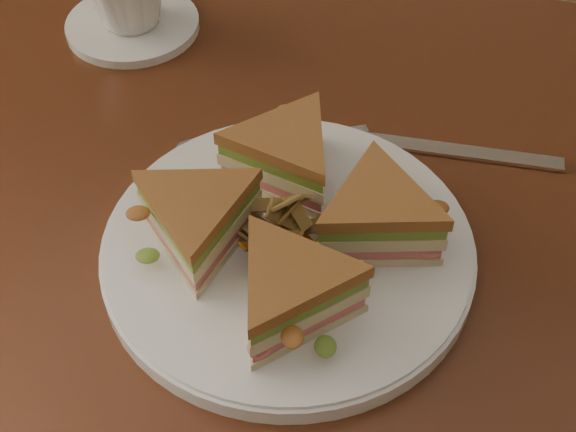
{
  "coord_description": "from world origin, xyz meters",
  "views": [
    {
      "loc": [
        0.08,
        -0.45,
        1.27
      ],
      "look_at": [
        -0.04,
        -0.05,
        0.8
      ],
      "focal_mm": 50.0,
      "sensor_mm": 36.0,
      "label": 1
    }
  ],
  "objects_px": {
    "spoon": "(225,149)",
    "knife": "(438,149)",
    "sandwich_wedges": "(288,220)",
    "plate": "(288,250)",
    "saucer": "(133,25)",
    "table": "(345,292)"
  },
  "relations": [
    {
      "from": "sandwich_wedges",
      "to": "spoon",
      "type": "relative_size",
      "value": 1.7
    },
    {
      "from": "sandwich_wedges",
      "to": "knife",
      "type": "distance_m",
      "value": 0.19
    },
    {
      "from": "knife",
      "to": "saucer",
      "type": "height_order",
      "value": "saucer"
    },
    {
      "from": "table",
      "to": "plate",
      "type": "relative_size",
      "value": 3.94
    },
    {
      "from": "table",
      "to": "spoon",
      "type": "xyz_separation_m",
      "value": [
        -0.13,
        0.05,
        0.1
      ]
    },
    {
      "from": "plate",
      "to": "sandwich_wedges",
      "type": "height_order",
      "value": "sandwich_wedges"
    },
    {
      "from": "table",
      "to": "saucer",
      "type": "distance_m",
      "value": 0.38
    },
    {
      "from": "plate",
      "to": "sandwich_wedges",
      "type": "xyz_separation_m",
      "value": [
        0.0,
        0.0,
        0.04
      ]
    },
    {
      "from": "sandwich_wedges",
      "to": "saucer",
      "type": "xyz_separation_m",
      "value": [
        -0.26,
        0.25,
        -0.04
      ]
    },
    {
      "from": "saucer",
      "to": "spoon",
      "type": "bearing_deg",
      "value": -43.08
    },
    {
      "from": "plate",
      "to": "sandwich_wedges",
      "type": "distance_m",
      "value": 0.04
    },
    {
      "from": "spoon",
      "to": "saucer",
      "type": "distance_m",
      "value": 0.23
    },
    {
      "from": "table",
      "to": "saucer",
      "type": "bearing_deg",
      "value": 145.57
    },
    {
      "from": "plate",
      "to": "saucer",
      "type": "xyz_separation_m",
      "value": [
        -0.26,
        0.25,
        -0.0
      ]
    },
    {
      "from": "spoon",
      "to": "saucer",
      "type": "height_order",
      "value": "same"
    },
    {
      "from": "sandwich_wedges",
      "to": "knife",
      "type": "bearing_deg",
      "value": 59.71
    },
    {
      "from": "plate",
      "to": "spoon",
      "type": "height_order",
      "value": "plate"
    },
    {
      "from": "table",
      "to": "spoon",
      "type": "relative_size",
      "value": 7.24
    },
    {
      "from": "spoon",
      "to": "knife",
      "type": "height_order",
      "value": "spoon"
    },
    {
      "from": "knife",
      "to": "saucer",
      "type": "distance_m",
      "value": 0.36
    },
    {
      "from": "knife",
      "to": "saucer",
      "type": "xyz_separation_m",
      "value": [
        -0.35,
        0.09,
        0.0
      ]
    },
    {
      "from": "sandwich_wedges",
      "to": "saucer",
      "type": "bearing_deg",
      "value": 135.28
    }
  ]
}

